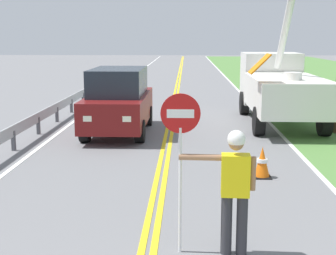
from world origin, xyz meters
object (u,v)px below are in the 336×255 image
at_px(stop_sign_paddle, 180,138).
at_px(utility_bucket_truck, 279,84).
at_px(flagger_worker, 234,184).
at_px(traffic_cone_lead, 262,163).
at_px(oncoming_suv_nearest, 119,101).

bearing_deg(stop_sign_paddle, utility_bucket_truck, 72.85).
relative_size(flagger_worker, traffic_cone_lead, 2.61).
bearing_deg(stop_sign_paddle, traffic_cone_lead, 65.42).
distance_m(stop_sign_paddle, traffic_cone_lead, 4.50).
relative_size(stop_sign_paddle, utility_bucket_truck, 0.34).
height_order(utility_bucket_truck, traffic_cone_lead, utility_bucket_truck).
bearing_deg(flagger_worker, utility_bucket_truck, 76.57).
bearing_deg(utility_bucket_truck, traffic_cone_lead, -102.88).
bearing_deg(flagger_worker, traffic_cone_lead, 75.55).
bearing_deg(stop_sign_paddle, oncoming_suv_nearest, 103.36).
bearing_deg(traffic_cone_lead, stop_sign_paddle, -114.58).
xyz_separation_m(flagger_worker, oncoming_suv_nearest, (-2.87, 8.89, 0.01)).
height_order(flagger_worker, stop_sign_paddle, stop_sign_paddle).
height_order(oncoming_suv_nearest, traffic_cone_lead, oncoming_suv_nearest).
height_order(flagger_worker, oncoming_suv_nearest, oncoming_suv_nearest).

